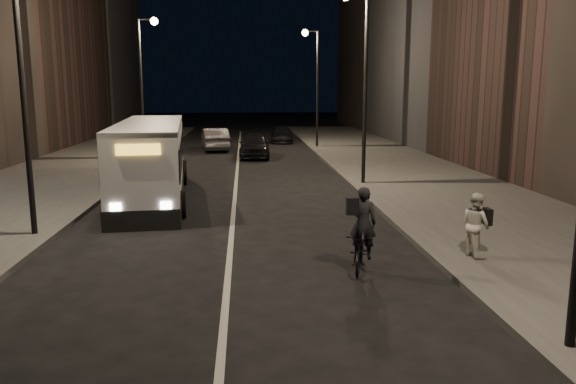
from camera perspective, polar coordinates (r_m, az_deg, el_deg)
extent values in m
plane|color=black|center=(12.78, -6.16, -8.93)|extent=(180.00, 180.00, 0.00)
cube|color=#3A3937|center=(27.59, 12.67, 1.55)|extent=(7.00, 70.00, 0.16)
cube|color=#3A3937|center=(27.85, -23.05, 1.05)|extent=(7.00, 70.00, 0.16)
cylinder|color=black|center=(24.60, 7.86, 10.20)|extent=(0.16, 0.16, 8.00)
cylinder|color=black|center=(40.39, 3.00, 10.34)|extent=(0.16, 0.16, 8.00)
cube|color=black|center=(40.52, 2.40, 16.01)|extent=(0.90, 0.08, 0.08)
sphere|color=#FFD18C|center=(40.46, 1.75, 15.88)|extent=(0.44, 0.44, 0.44)
cylinder|color=black|center=(17.15, -25.34, 9.24)|extent=(0.16, 0.16, 8.00)
cylinder|color=black|center=(34.58, -14.67, 10.01)|extent=(0.16, 0.16, 8.00)
cube|color=black|center=(34.73, -14.22, 16.65)|extent=(0.90, 0.08, 0.08)
sphere|color=#FFD18C|center=(34.65, -13.45, 16.53)|extent=(0.44, 0.44, 0.44)
cube|color=silver|center=(22.61, -13.69, 3.13)|extent=(3.33, 11.14, 2.93)
cube|color=black|center=(22.56, -13.73, 4.17)|extent=(3.37, 10.79, 1.05)
cube|color=silver|center=(22.48, -13.84, 6.72)|extent=(3.35, 11.15, 0.16)
cube|color=gold|center=(17.06, -14.98, 4.18)|extent=(1.28, 0.23, 0.32)
cylinder|color=black|center=(19.11, -17.69, -1.43)|extent=(0.41, 0.94, 0.91)
cylinder|color=black|center=(18.93, -10.83, -1.23)|extent=(0.41, 0.94, 0.91)
cylinder|color=black|center=(26.27, -15.61, 1.81)|extent=(0.41, 0.94, 0.91)
cylinder|color=black|center=(26.14, -10.62, 1.98)|extent=(0.41, 0.94, 0.91)
imported|color=black|center=(13.40, 7.36, -5.94)|extent=(1.07, 1.87, 0.93)
imported|color=black|center=(13.03, 7.61, -3.12)|extent=(0.71, 0.56, 1.70)
imported|color=beige|center=(14.51, 18.56, -3.15)|extent=(0.78, 0.90, 1.58)
imported|color=black|center=(35.06, -3.43, 4.79)|extent=(1.97, 4.63, 1.56)
imported|color=#343436|center=(39.42, -7.42, 5.34)|extent=(2.26, 4.89, 1.55)
imported|color=black|center=(45.03, -0.63, 5.85)|extent=(1.87, 4.27, 1.22)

